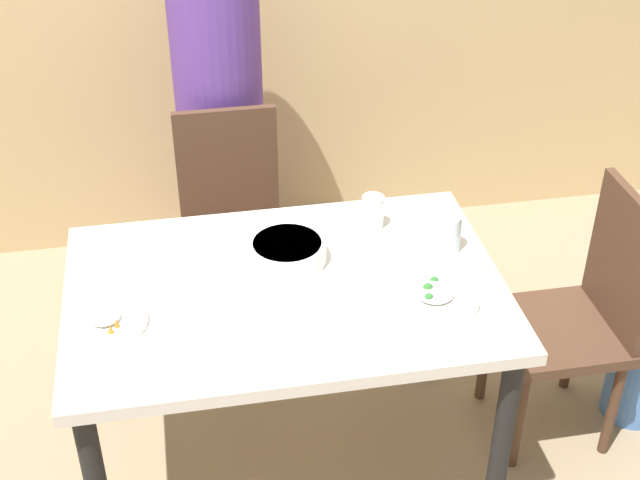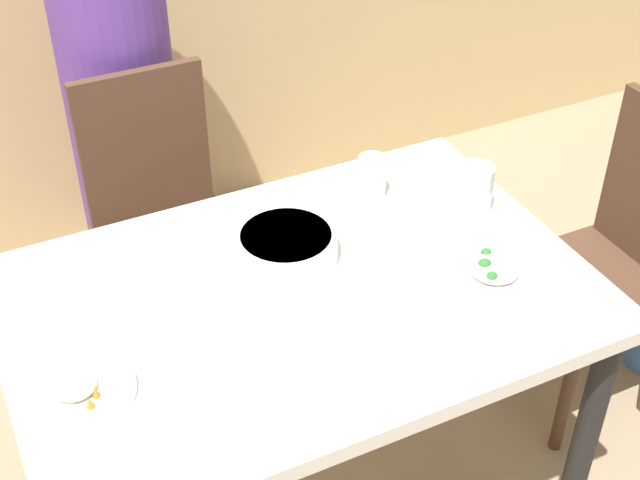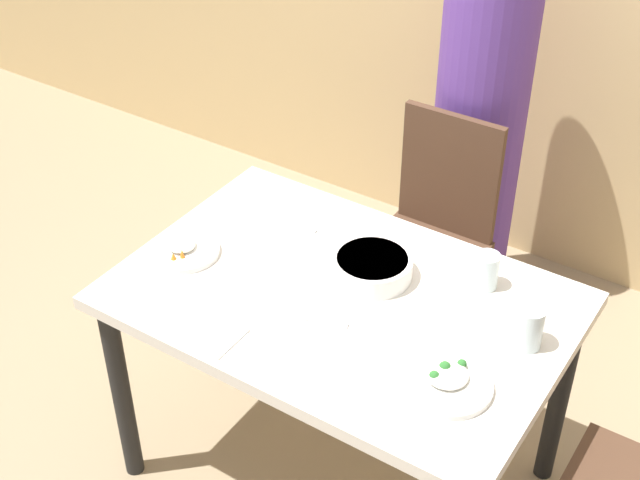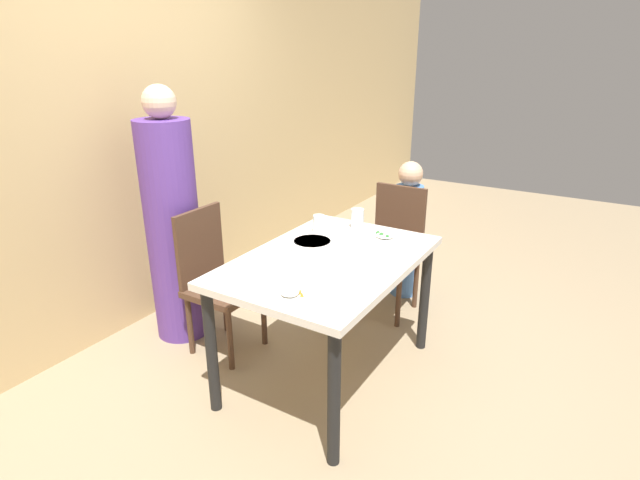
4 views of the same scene
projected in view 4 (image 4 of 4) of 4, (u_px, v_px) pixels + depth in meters
ground_plane at (328, 374)px, 2.99m from camera, size 10.00×10.00×0.00m
wall_back at (129, 127)px, 3.25m from camera, size 10.00×0.06×2.70m
dining_table at (329, 273)px, 2.75m from camera, size 1.27×0.85×0.76m
chair_adult_spot at (216, 278)px, 3.12m from camera, size 0.40×0.40×0.92m
chair_child_spot at (392, 247)px, 3.61m from camera, size 0.40×0.40×0.92m
person_adult at (173, 228)px, 3.18m from camera, size 0.34×0.34×1.64m
person_child at (407, 233)px, 3.82m from camera, size 0.21×0.21×1.06m
bowl_curry at (312, 246)px, 2.79m from camera, size 0.24×0.24×0.06m
plate_rice_adult at (387, 238)px, 2.96m from camera, size 0.23×0.23×0.05m
plate_rice_child at (291, 296)px, 2.27m from camera, size 0.21×0.21×0.05m
glass_water_tall at (319, 224)px, 3.08m from camera, size 0.07×0.07×0.11m
glass_water_short at (357, 219)px, 3.15m from camera, size 0.08×0.08×0.12m
napkin_folded at (367, 284)px, 2.40m from camera, size 0.14×0.14×0.01m
fork_steel at (350, 262)px, 2.65m from camera, size 0.18×0.07×0.01m
spoon_steel at (262, 269)px, 2.56m from camera, size 0.18×0.03×0.01m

